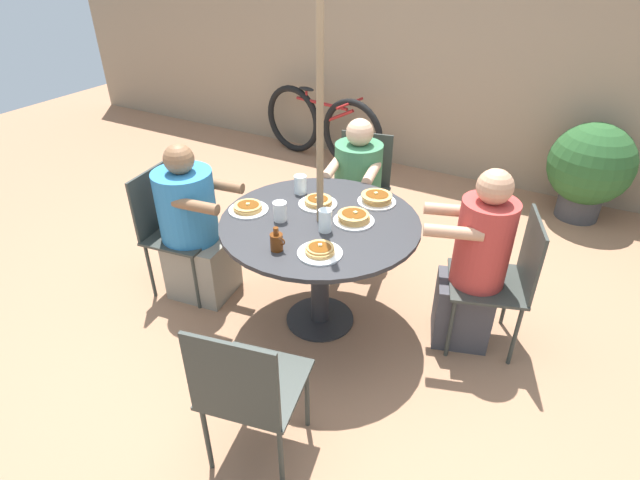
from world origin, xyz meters
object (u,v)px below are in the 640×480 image
diner_west (474,268)px  pancake_plate_e (320,251)px  pancake_plate_a (377,199)px  patio_chair_east (171,224)px  patio_chair_west (504,275)px  patio_chair_north (362,184)px  coffee_cup (280,211)px  pancake_plate_c (318,202)px  drinking_glass_a (300,184)px  syrup_bottle (277,241)px  drinking_glass_b (325,220)px  diner_east (194,231)px  potted_shrub (590,167)px  diner_north (356,195)px  patio_table (320,240)px  pancake_plate_d (354,218)px  patio_chair_south (247,388)px  bicycle (321,126)px  pancake_plate_b (248,208)px

diner_west → pancake_plate_e: size_ratio=4.81×
pancake_plate_a → pancake_plate_e: (-0.03, -0.68, -0.01)m
patio_chair_east → patio_chair_west: size_ratio=1.00×
pancake_plate_e → patio_chair_north: bearing=105.7°
patio_chair_east → coffee_cup: 0.91m
patio_chair_west → diner_west: diner_west is taller
pancake_plate_a → pancake_plate_e: pancake_plate_a is taller
pancake_plate_c → drinking_glass_a: drinking_glass_a is taller
syrup_bottle → coffee_cup: 0.32m
pancake_plate_c → drinking_glass_b: size_ratio=1.81×
patio_chair_north → pancake_plate_a: 0.84m
diner_east → potted_shrub: 3.30m
pancake_plate_a → syrup_bottle: bearing=-107.9°
drinking_glass_a → potted_shrub: (1.60, 2.08, -0.33)m
patio_chair_north → patio_chair_east: same height
pancake_plate_c → pancake_plate_e: 0.55m
patio_chair_west → potted_shrub: (0.30, 1.99, -0.02)m
patio_chair_north → diner_north: diner_north is taller
pancake_plate_a → potted_shrub: bearing=60.2°
patio_table → pancake_plate_d: pancake_plate_d is taller
pancake_plate_d → diner_north: bearing=114.0°
diner_east → diner_north: bearing=136.7°
diner_north → pancake_plate_c: diner_north is taller
pancake_plate_e → drinking_glass_b: size_ratio=1.81×
pancake_plate_a → coffee_cup: 0.62m
pancake_plate_d → drinking_glass_a: (-0.46, 0.17, 0.03)m
diner_north → pancake_plate_a: size_ratio=4.48×
patio_table → patio_chair_south: (0.22, -1.05, -0.12)m
pancake_plate_c → bicycle: size_ratio=0.15×
patio_chair_north → drinking_glass_b: (0.29, -1.14, 0.32)m
diner_north → drinking_glass_a: 0.72m
patio_chair_east → coffee_cup: (0.86, 0.04, 0.31)m
pancake_plate_e → potted_shrub: 2.89m
pancake_plate_b → coffee_cup: (0.23, -0.00, 0.04)m
drinking_glass_a → bicycle: bearing=115.7°
diner_east → pancake_plate_a: (1.08, 0.49, 0.29)m
pancake_plate_d → drinking_glass_a: 0.49m
coffee_cup → bicycle: bearing=113.9°
syrup_bottle → diner_north: bearing=96.0°
pancake_plate_d → diner_east: bearing=-168.9°
patio_chair_east → patio_chair_south: 1.57m
patio_chair_south → drinking_glass_a: patio_chair_south is taller
patio_chair_north → pancake_plate_c: bearing=85.4°
patio_chair_north → pancake_plate_d: bearing=100.5°
pancake_plate_e → drinking_glass_a: bearing=129.0°
patio_chair_east → pancake_plate_a: size_ratio=3.66×
diner_north → pancake_plate_e: bearing=94.9°
patio_chair_north → drinking_glass_b: drinking_glass_b is taller
drinking_glass_a → pancake_plate_e: bearing=-51.0°
pancake_plate_e → patio_chair_south: bearing=-86.0°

